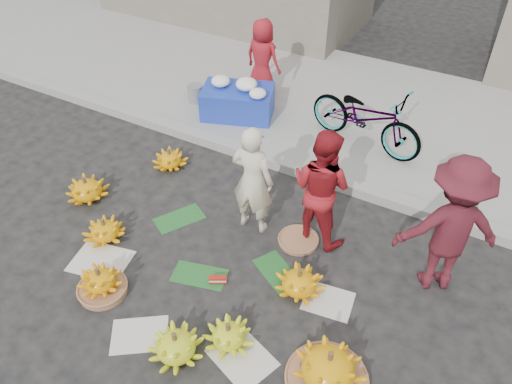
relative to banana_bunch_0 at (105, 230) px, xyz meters
The scene contains 22 objects.
ground 1.54m from the banana_bunch_0, ahead, with size 80.00×80.00×0.00m, color black.
curb 2.88m from the banana_bunch_0, 58.30° to the left, with size 40.00×0.25×0.15m, color gray.
sidewalk 4.80m from the banana_bunch_0, 71.60° to the left, with size 40.00×4.00×0.12m, color gray.
newspaper_scatter 1.62m from the banana_bunch_0, 19.87° to the right, with size 3.20×1.80×0.00m, color silver, non-canonical shape.
banana_leaves 1.49m from the banana_bunch_0, 17.74° to the left, with size 2.00×1.00×0.00m, color #1B5223, non-canonical shape.
banana_bunch_0 is the anchor object (origin of this frame).
banana_bunch_1 0.90m from the banana_bunch_0, 50.37° to the right, with size 0.55×0.55×0.40m.
banana_bunch_2 2.03m from the banana_bunch_0, 27.44° to the right, with size 0.73×0.73×0.36m.
banana_bunch_3 2.27m from the banana_bunch_0, 14.15° to the right, with size 0.60×0.60×0.31m.
banana_bunch_4 3.32m from the banana_bunch_0, ahead, with size 0.94×0.94×0.53m.
banana_bunch_5 2.58m from the banana_bunch_0, ahead, with size 0.71×0.71×0.35m.
banana_bunch_6 0.91m from the banana_bunch_0, 147.79° to the left, with size 0.68×0.68×0.37m.
banana_bunch_7 1.66m from the banana_bunch_0, 96.78° to the left, with size 0.57×0.57×0.31m.
basket_spare 2.49m from the banana_bunch_0, 27.16° to the left, with size 0.50×0.50×0.06m, color #8E5B3B.
incense_stack 1.67m from the banana_bunch_0, ahead, with size 0.21×0.07×0.08m, color #B21C13.
vendor_cream 2.01m from the banana_bunch_0, 36.11° to the left, with size 0.56×0.37×1.53m, color beige.
vendor_red 2.81m from the banana_bunch_0, 30.30° to the left, with size 0.78×0.61×1.60m, color #AF1B20.
man_striped 4.17m from the banana_bunch_0, 19.05° to the left, with size 1.14×0.66×1.76m, color maroon.
flower_table 3.30m from the banana_bunch_0, 89.12° to the left, with size 1.35×1.08×0.68m.
grey_bucket 3.42m from the banana_bunch_0, 104.33° to the left, with size 0.27×0.27×0.31m, color slate.
flower_vendor 4.20m from the banana_bunch_0, 89.36° to the left, with size 0.67×0.44×1.37m, color #AF1B20.
bicycle 4.15m from the banana_bunch_0, 57.56° to the left, with size 1.89×0.66×0.99m, color gray.
Camera 1 is at (2.40, -3.31, 4.63)m, focal length 35.00 mm.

